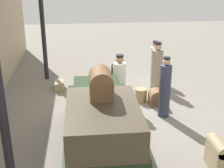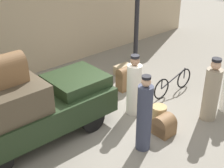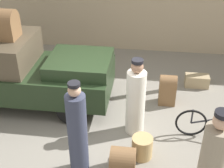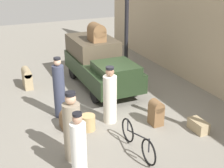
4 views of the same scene
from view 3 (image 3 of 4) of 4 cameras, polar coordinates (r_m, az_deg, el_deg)
ground_plane at (r=6.97m, az=-1.86°, el=-7.42°), size 30.00×30.00×0.00m
truck at (r=7.59m, az=-16.80°, el=2.76°), size 3.99×1.66×1.66m
bicycle at (r=6.79m, az=18.82°, el=-7.04°), size 1.73×0.04×0.69m
wicker_basket at (r=6.12m, az=5.52°, el=-11.43°), size 0.40×0.40×0.45m
porter_lifting_near_truck at (r=6.37m, az=4.34°, el=-3.01°), size 0.39×0.39×1.71m
porter_carrying_trunk at (r=5.27m, az=17.88°, el=-13.23°), size 0.41×0.41×1.75m
conductor_in_dark_uniform at (r=5.44m, az=-6.33°, el=-8.86°), size 0.34×0.34×1.88m
suitcase_small_leather at (r=8.52m, az=15.25°, el=0.57°), size 0.62×0.32×0.32m
trunk_large_brown at (r=5.79m, az=1.98°, el=-14.10°), size 0.45×0.47×0.53m
trunk_barrel_dark at (r=7.54m, az=10.13°, el=-0.87°), size 0.40×0.32×0.76m
trunk_on_truck_roof at (r=7.26m, az=-19.66°, el=10.26°), size 0.69×0.50×0.65m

